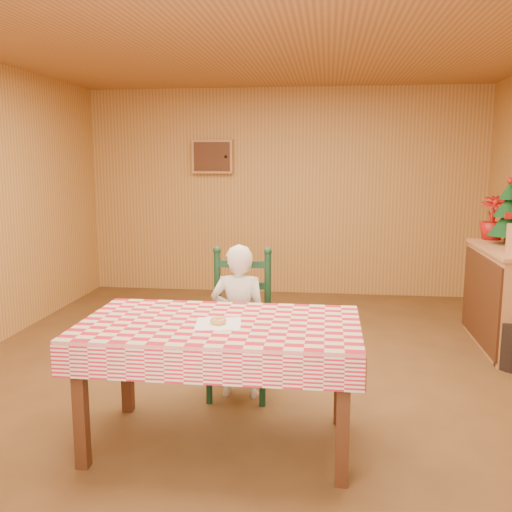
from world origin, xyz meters
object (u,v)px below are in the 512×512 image
at_px(seated_child, 239,321).
at_px(christmas_tree, 508,214).
at_px(ladder_chair, 240,327).
at_px(dining_table, 220,335).
at_px(shelf_unit, 509,298).

relative_size(seated_child, christmas_tree, 1.81).
bearing_deg(ladder_chair, dining_table, -90.00).
bearing_deg(seated_child, shelf_unit, -149.00).
distance_m(dining_table, ladder_chair, 0.81).
bearing_deg(seated_child, christmas_tree, -144.71).
relative_size(ladder_chair, christmas_tree, 1.74).
height_order(shelf_unit, christmas_tree, christmas_tree).
height_order(ladder_chair, christmas_tree, christmas_tree).
distance_m(dining_table, seated_child, 0.74).
bearing_deg(shelf_unit, dining_table, -137.35).
bearing_deg(shelf_unit, seated_child, -149.00).
bearing_deg(dining_table, seated_child, 90.00).
bearing_deg(christmas_tree, dining_table, -134.24).
xyz_separation_m(ladder_chair, christmas_tree, (2.29, 1.56, 0.71)).
height_order(seated_child, shelf_unit, seated_child).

